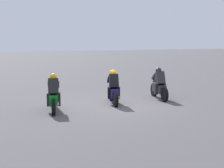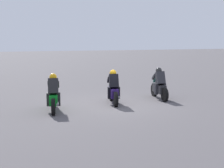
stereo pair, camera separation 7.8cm
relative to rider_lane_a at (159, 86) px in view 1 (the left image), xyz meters
name	(u,v)px [view 1 (the left image)]	position (x,y,z in m)	size (l,w,h in m)	color
ground_plane	(113,104)	(-0.48, 2.55, -0.62)	(120.00, 120.00, 0.00)	#4E4A4D
rider_lane_a	(159,86)	(0.00, 0.00, 0.00)	(2.04, 0.58, 1.51)	black
rider_lane_b	(113,90)	(-0.32, 2.47, 0.00)	(2.03, 0.63, 1.51)	black
rider_lane_c	(54,96)	(-0.96, 5.26, 0.00)	(2.03, 0.62, 1.51)	black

